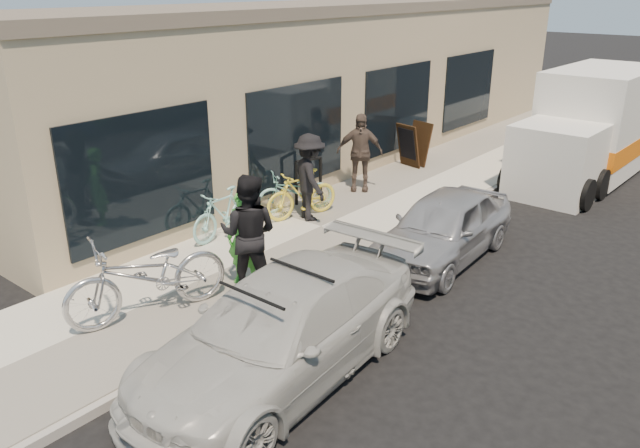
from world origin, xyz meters
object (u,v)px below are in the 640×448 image
Objects in this scene: bike_rack at (308,176)px; sedan_white at (282,330)px; tandem_bike at (148,276)px; man_standing at (249,234)px; bystander_b at (360,152)px; sedan_silver at (443,227)px; cruiser_bike_c at (302,194)px; moving_truck at (591,131)px; bystander_a at (310,177)px; cruiser_bike_b at (295,191)px; woman_rider at (244,238)px; cruiser_bike_a at (223,213)px; sandwich_board at (413,144)px.

sedan_white is (3.85, -5.02, -0.09)m from bike_rack.
man_standing reaches higher than tandem_bike.
bystander_b is (-1.17, 6.71, 0.27)m from tandem_bike.
sedan_silver is 3.13m from cruiser_bike_c.
bystander_b is (-1.70, 5.20, -0.05)m from man_standing.
bystander_a is at bearing -112.97° from moving_truck.
cruiser_bike_b is 0.91× the size of bystander_b.
woman_rider reaches higher than cruiser_bike_a.
bystander_a reaches higher than bike_rack.
bystander_a is (-3.14, 4.23, 0.38)m from sedan_white.
sedan_white is 4.49m from sedan_silver.
bystander_b is at bearing -52.47° from bystander_a.
cruiser_bike_b is 1.00× the size of cruiser_bike_c.
tandem_bike is at bearing -100.57° from moving_truck.
sandwich_board reaches higher than cruiser_bike_b.
sedan_white is 2.95× the size of cruiser_bike_a.
bystander_a is (0.21, 0.01, 0.39)m from cruiser_bike_c.
bike_rack is at bearing 139.69° from cruiser_bike_c.
tandem_bike is 1.63m from man_standing.
bystander_b reaches higher than cruiser_bike_a.
sedan_white is 5.76m from cruiser_bike_b.
tandem_bike is 1.33× the size of bystander_b.
sedan_white is at bearing -34.01° from cruiser_bike_c.
moving_truck is 6.14m from bystander_b.
bystander_a reaches higher than tandem_bike.
sedan_silver is at bearing -91.38° from moving_truck.
tandem_bike is at bearing 128.15° from bystander_a.
sedan_white is at bearing 23.10° from tandem_bike.
woman_rider is at bearing 96.13° from tandem_bike.
sedan_silver is 5.22m from tandem_bike.
bystander_b is (-3.57, -5.00, -0.14)m from moving_truck.
sandwich_board reaches higher than sedan_silver.
bystander_b is at bearing 146.35° from sedan_silver.
moving_truck is 10.30m from woman_rider.
woman_rider reaches higher than sedan_silver.
bike_rack is 3.67m from sedan_silver.
tandem_bike is at bearing -176.50° from sedan_white.
cruiser_bike_a is (-3.84, -8.97, -0.57)m from moving_truck.
bike_rack is 0.88× the size of sandwich_board.
sedan_silver reaches higher than cruiser_bike_a.
sandwich_board is at bearing 114.07° from tandem_bike.
cruiser_bike_a is 1.96m from cruiser_bike_b.
tandem_bike is at bearing -116.89° from sedan_silver.
sedan_silver is at bearing 22.45° from cruiser_bike_c.
cruiser_bike_b is 0.75m from bystander_a.
sandwich_board is 0.64× the size of bystander_a.
bystander_a is (0.71, -0.79, 0.28)m from bike_rack.
man_standing is at bearing -107.07° from bystander_b.
cruiser_bike_a is (0.07, -2.57, -0.13)m from bike_rack.
cruiser_bike_a is 1.94m from bystander_a.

